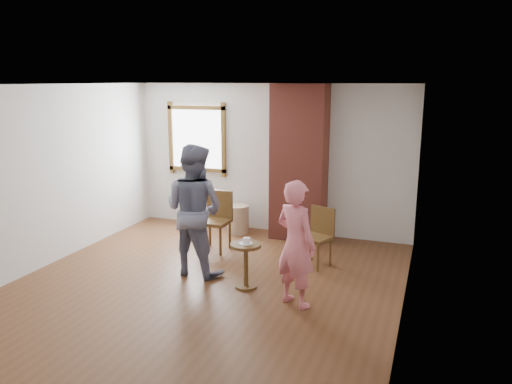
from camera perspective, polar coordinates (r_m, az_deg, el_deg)
ground at (r=6.68m, az=-6.13°, el=-10.82°), size 5.50×5.50×0.00m
room_shell at (r=6.75m, az=-4.66°, el=5.45°), size 5.04×5.52×2.62m
brick_chimney at (r=8.37m, az=4.95°, el=3.33°), size 0.90×0.50×2.60m
stoneware_crock at (r=8.84m, az=-2.08°, el=-3.11°), size 0.51×0.51×0.50m
dark_pot at (r=9.30m, az=-7.81°, el=-3.50°), size 0.17×0.17×0.16m
dining_chair_left at (r=7.94m, az=-4.50°, el=-2.89°), size 0.45×0.45×0.94m
dining_chair_right at (r=7.32m, az=7.12°, el=-4.70°), size 0.52×0.52×0.85m
side_table at (r=6.50m, az=-1.17°, el=-7.57°), size 0.40×0.40×0.60m
cake_plate at (r=6.44m, az=-1.18°, el=-5.89°), size 0.18×0.18×0.01m
cake_slice at (r=6.42m, az=-1.09°, el=-5.61°), size 0.08×0.07×0.06m
man at (r=6.90m, az=-7.08°, el=-2.05°), size 0.97×0.81×1.82m
person_pink at (r=5.93m, az=4.58°, el=-5.91°), size 0.67×0.58×1.54m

